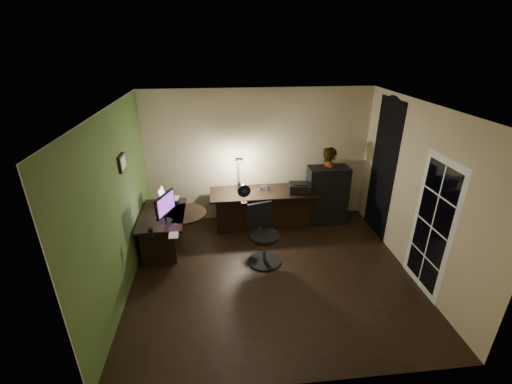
{
  "coord_description": "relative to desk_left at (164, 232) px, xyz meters",
  "views": [
    {
      "loc": [
        -0.75,
        -4.54,
        3.55
      ],
      "look_at": [
        -0.15,
        1.05,
        1.0
      ],
      "focal_mm": 24.0,
      "sensor_mm": 36.0,
      "label": 1
    }
  ],
  "objects": [
    {
      "name": "monitor",
      "position": [
        0.1,
        -0.26,
        0.53
      ],
      "size": [
        0.32,
        0.56,
        0.37
      ],
      "primitive_type": "cube",
      "rotation": [
        0.0,
        0.0,
        -0.39
      ],
      "color": "black",
      "rests_on": "desk_left"
    },
    {
      "name": "ceiling",
      "position": [
        1.82,
        -0.91,
        2.34
      ],
      "size": [
        4.5,
        4.0,
        0.01
      ],
      "primitive_type": "cube",
      "color": "silver",
      "rests_on": "floor"
    },
    {
      "name": "pen",
      "position": [
        0.45,
        0.06,
        0.35
      ],
      "size": [
        0.02,
        0.12,
        0.01
      ],
      "primitive_type": "cube",
      "rotation": [
        0.0,
        0.0,
        0.06
      ],
      "color": "black",
      "rests_on": "desk_left"
    },
    {
      "name": "mouse",
      "position": [
        -0.06,
        -0.14,
        0.37
      ],
      "size": [
        0.07,
        0.1,
        0.04
      ],
      "primitive_type": "ellipsoid",
      "rotation": [
        0.0,
        0.0,
        0.06
      ],
      "color": "silver",
      "rests_on": "desk_left"
    },
    {
      "name": "headphones",
      "position": [
        1.9,
        0.68,
        0.49
      ],
      "size": [
        0.19,
        0.08,
        0.09
      ],
      "primitive_type": "cube",
      "rotation": [
        0.0,
        0.0,
        -0.01
      ],
      "color": "navy",
      "rests_on": "desk_right"
    },
    {
      "name": "office_chair",
      "position": [
        1.74,
        -0.6,
        0.15
      ],
      "size": [
        0.71,
        0.71,
        1.03
      ],
      "primitive_type": "cube",
      "rotation": [
        0.0,
        0.0,
        0.26
      ],
      "color": "black",
      "rests_on": "floor"
    },
    {
      "name": "laptop",
      "position": [
        0.11,
        0.39,
        0.57
      ],
      "size": [
        0.35,
        0.33,
        0.22
      ],
      "primitive_type": "cube",
      "rotation": [
        0.0,
        0.0,
        -0.11
      ],
      "color": "silver",
      "rests_on": "laptop_stand"
    },
    {
      "name": "desk_fan",
      "position": [
        1.45,
        0.12,
        0.62
      ],
      "size": [
        0.25,
        0.16,
        0.37
      ],
      "primitive_type": "cube",
      "rotation": [
        0.0,
        0.0,
        0.16
      ],
      "color": "black",
      "rests_on": "desk_right"
    },
    {
      "name": "french_door",
      "position": [
        4.06,
        -1.46,
        0.69
      ],
      "size": [
        0.02,
        0.92,
        2.1
      ],
      "primitive_type": "cube",
      "color": "white",
      "rests_on": "floor"
    },
    {
      "name": "wall_front",
      "position": [
        1.82,
        -2.91,
        0.99
      ],
      "size": [
        4.5,
        0.01,
        2.7
      ],
      "primitive_type": "cube",
      "color": "#C3B28B",
      "rests_on": "floor"
    },
    {
      "name": "laptop_stand",
      "position": [
        0.11,
        0.39,
        0.4
      ],
      "size": [
        0.31,
        0.27,
        0.11
      ],
      "primitive_type": "cube",
      "rotation": [
        0.0,
        0.0,
        0.24
      ],
      "color": "silver",
      "rests_on": "desk_left"
    },
    {
      "name": "cabinet",
      "position": [
        3.19,
        0.69,
        0.24
      ],
      "size": [
        0.81,
        0.41,
        1.21
      ],
      "primitive_type": "cube",
      "rotation": [
        0.0,
        0.0,
        -0.0
      ],
      "color": "black",
      "rests_on": "floor"
    },
    {
      "name": "wall_left",
      "position": [
        -0.43,
        -0.91,
        0.99
      ],
      "size": [
        0.01,
        4.0,
        2.7
      ],
      "primitive_type": "cube",
      "color": "#C3B28B",
      "rests_on": "floor"
    },
    {
      "name": "speaker",
      "position": [
        -0.05,
        -0.78,
        0.44
      ],
      "size": [
        0.09,
        0.09,
        0.19
      ],
      "primitive_type": "cylinder",
      "rotation": [
        0.0,
        0.0,
        -0.21
      ],
      "color": "black",
      "rests_on": "desk_left"
    },
    {
      "name": "desk_lamp",
      "position": [
        1.41,
        0.92,
        0.8
      ],
      "size": [
        0.27,
        0.36,
        0.71
      ],
      "primitive_type": "cube",
      "rotation": [
        0.0,
        0.0,
        -0.35
      ],
      "color": "black",
      "rests_on": "desk_right"
    },
    {
      "name": "phone",
      "position": [
        0.17,
        0.31,
        0.35
      ],
      "size": [
        0.08,
        0.14,
        0.01
      ],
      "primitive_type": "cube",
      "rotation": [
        0.0,
        0.0,
        -0.11
      ],
      "color": "black",
      "rests_on": "desk_left"
    },
    {
      "name": "wall_back",
      "position": [
        1.82,
        1.1,
        0.99
      ],
      "size": [
        4.5,
        0.01,
        2.7
      ],
      "primitive_type": "cube",
      "color": "#C3B28B",
      "rests_on": "floor"
    },
    {
      "name": "arched_doorway",
      "position": [
        4.06,
        0.24,
        0.94
      ],
      "size": [
        0.01,
        0.9,
        2.6
      ],
      "primitive_type": "cube",
      "color": "black",
      "rests_on": "floor"
    },
    {
      "name": "desk_right",
      "position": [
        1.87,
        0.62,
        0.03
      ],
      "size": [
        2.1,
        0.77,
        0.78
      ],
      "primitive_type": "cube",
      "rotation": [
        0.0,
        0.0,
        0.02
      ],
      "color": "black",
      "rests_on": "floor"
    },
    {
      "name": "person",
      "position": [
        3.25,
        0.84,
        0.43
      ],
      "size": [
        0.4,
        0.58,
        1.58
      ],
      "primitive_type": "imported",
      "rotation": [
        0.0,
        0.0,
        1.62
      ],
      "color": "#D8A88C",
      "rests_on": "floor"
    },
    {
      "name": "floor",
      "position": [
        1.82,
        -0.91,
        -0.37
      ],
      "size": [
        4.5,
        4.0,
        0.01
      ],
      "primitive_type": "cube",
      "color": "black",
      "rests_on": "ground"
    },
    {
      "name": "green_wall_overlay",
      "position": [
        -0.42,
        -0.91,
        0.99
      ],
      "size": [
        0.0,
        4.0,
        2.7
      ],
      "primitive_type": "cube",
      "color": "#425C27",
      "rests_on": "floor"
    },
    {
      "name": "desk_left",
      "position": [
        0.0,
        0.0,
        0.0
      ],
      "size": [
        0.79,
        1.26,
        0.72
      ],
      "primitive_type": "cube",
      "rotation": [
        0.0,
        0.0,
        0.01
      ],
      "color": "black",
      "rests_on": "floor"
    },
    {
      "name": "printer",
      "position": [
        2.57,
        0.5,
        0.53
      ],
      "size": [
        0.45,
        0.37,
        0.18
      ],
      "primitive_type": "cube",
      "rotation": [
        0.0,
        0.0,
        -0.14
      ],
      "color": "black",
      "rests_on": "desk_right"
    },
    {
      "name": "notepad",
      "position": [
        0.28,
        -0.73,
        0.35
      ],
      "size": [
        0.15,
        0.21,
        0.01
      ],
      "primitive_type": "cube",
      "rotation": [
        0.0,
        0.0,
        0.04
      ],
      "color": "silver",
      "rests_on": "desk_left"
    },
    {
      "name": "wall_right",
      "position": [
        4.08,
        -0.91,
        0.99
      ],
      "size": [
        0.01,
        4.0,
        2.7
      ],
      "primitive_type": "cube",
      "color": "#C3B28B",
      "rests_on": "floor"
    },
    {
      "name": "framed_picture",
      "position": [
        -0.4,
        -0.46,
        1.49
      ],
      "size": [
        0.04,
        0.3,
        0.25
      ],
      "primitive_type": "cube",
      "color": "black",
      "rests_on": "wall_left"
    }
  ]
}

